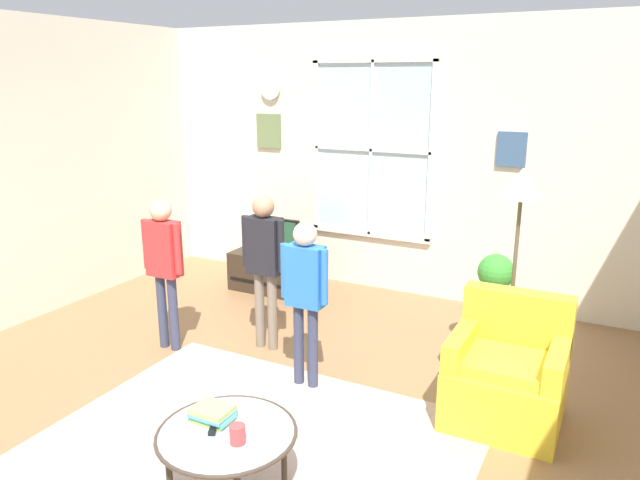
# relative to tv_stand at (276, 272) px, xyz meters

# --- Properties ---
(ground_plane) EXTENTS (6.46, 6.87, 0.02)m
(ground_plane) POSITION_rel_tv_stand_xyz_m (1.19, -2.50, -0.23)
(ground_plane) COLOR olive
(back_wall) EXTENTS (5.86, 0.17, 2.93)m
(back_wall) POSITION_rel_tv_stand_xyz_m (1.17, 0.69, 1.25)
(back_wall) COLOR beige
(back_wall) RESTS_ON ground_plane
(area_rug) EXTENTS (2.76, 2.12, 0.01)m
(area_rug) POSITION_rel_tv_stand_xyz_m (1.42, -2.60, -0.21)
(area_rug) COLOR tan
(area_rug) RESTS_ON ground_plane
(tv_stand) EXTENTS (1.02, 0.46, 0.43)m
(tv_stand) POSITION_rel_tv_stand_xyz_m (0.00, 0.00, 0.00)
(tv_stand) COLOR #2D2319
(tv_stand) RESTS_ON ground_plane
(television) EXTENTS (0.60, 0.08, 0.41)m
(television) POSITION_rel_tv_stand_xyz_m (0.00, -0.00, 0.43)
(television) COLOR #4C4C4C
(television) RESTS_ON tv_stand
(armchair) EXTENTS (0.76, 0.74, 0.87)m
(armchair) POSITION_rel_tv_stand_xyz_m (2.81, -1.48, 0.11)
(armchair) COLOR yellow
(armchair) RESTS_ON ground_plane
(coffee_table) EXTENTS (0.80, 0.80, 0.44)m
(coffee_table) POSITION_rel_tv_stand_xyz_m (1.58, -3.08, 0.19)
(coffee_table) COLOR #99B2B7
(coffee_table) RESTS_ON ground_plane
(book_stack) EXTENTS (0.24, 0.18, 0.09)m
(book_stack) POSITION_rel_tv_stand_xyz_m (1.44, -3.03, 0.26)
(book_stack) COLOR #A7C84D
(book_stack) RESTS_ON coffee_table
(cup) EXTENTS (0.09, 0.09, 0.11)m
(cup) POSITION_rel_tv_stand_xyz_m (1.69, -3.14, 0.27)
(cup) COLOR #BF3F3F
(cup) RESTS_ON coffee_table
(remote_near_books) EXTENTS (0.10, 0.14, 0.02)m
(remote_near_books) POSITION_rel_tv_stand_xyz_m (1.50, -3.09, 0.23)
(remote_near_books) COLOR black
(remote_near_books) RESTS_ON coffee_table
(person_red_shirt) EXTENTS (0.41, 0.19, 1.35)m
(person_red_shirt) POSITION_rel_tv_stand_xyz_m (-0.07, -1.70, 0.63)
(person_red_shirt) COLOR #333851
(person_red_shirt) RESTS_ON ground_plane
(person_blue_shirt) EXTENTS (0.40, 0.18, 1.32)m
(person_blue_shirt) POSITION_rel_tv_stand_xyz_m (1.33, -1.72, 0.61)
(person_blue_shirt) COLOR #333851
(person_blue_shirt) RESTS_ON ground_plane
(person_black_shirt) EXTENTS (0.42, 0.19, 1.39)m
(person_black_shirt) POSITION_rel_tv_stand_xyz_m (0.70, -1.30, 0.65)
(person_black_shirt) COLOR #726656
(person_black_shirt) RESTS_ON ground_plane
(potted_plant_by_window) EXTENTS (0.35, 0.35, 0.73)m
(potted_plant_by_window) POSITION_rel_tv_stand_xyz_m (2.40, 0.11, 0.18)
(potted_plant_by_window) COLOR silver
(potted_plant_by_window) RESTS_ON ground_plane
(floor_lamp) EXTENTS (0.32, 0.32, 1.71)m
(floor_lamp) POSITION_rel_tv_stand_xyz_m (2.72, -0.97, 1.22)
(floor_lamp) COLOR black
(floor_lamp) RESTS_ON ground_plane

